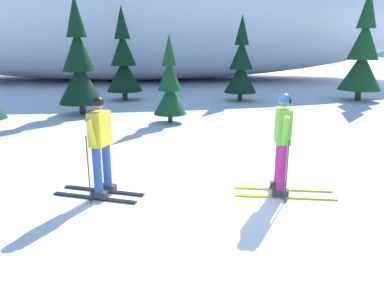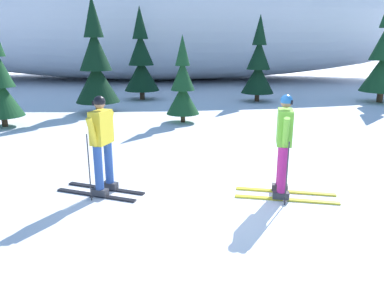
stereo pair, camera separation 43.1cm
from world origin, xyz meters
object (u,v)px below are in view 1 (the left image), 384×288
object	(u,v)px
pine_tree_center_right	(170,87)
skier_lime_jacket	(282,142)
pine_tree_left	(79,66)
pine_tree_center_left	(123,62)
pine_tree_far_right	(363,55)
skier_yellow_jacket	(100,145)
pine_tree_right	(241,66)

from	to	relation	value
pine_tree_center_right	skier_lime_jacket	bearing A→B (deg)	-71.65
skier_lime_jacket	pine_tree_left	bearing A→B (deg)	124.67
skier_lime_jacket	pine_tree_center_right	size ratio (longest dim) A/B	0.63
pine_tree_center_left	pine_tree_far_right	size ratio (longest dim) A/B	0.86
pine_tree_center_right	pine_tree_far_right	distance (m)	9.93
pine_tree_left	pine_tree_center_right	xyz separation A→B (m)	(3.36, -1.59, -0.59)
skier_lime_jacket	pine_tree_left	xyz separation A→B (m)	(-5.44, 7.86, 0.84)
skier_yellow_jacket	pine_tree_right	world-z (taller)	pine_tree_right
skier_yellow_jacket	pine_tree_center_left	bearing A→B (deg)	95.63
pine_tree_right	pine_tree_far_right	size ratio (longest dim) A/B	0.77
pine_tree_center_right	pine_tree_far_right	xyz separation A→B (m)	(8.78, 4.56, 0.87)
pine_tree_center_right	pine_tree_right	bearing A→B (deg)	55.81
skier_lime_jacket	pine_tree_center_left	xyz separation A→B (m)	(-4.30, 11.41, 0.82)
pine_tree_center_right	pine_tree_far_right	bearing A→B (deg)	27.47
pine_tree_left	pine_tree_center_left	size ratio (longest dim) A/B	1.01
skier_yellow_jacket	pine_tree_left	bearing A→B (deg)	106.09
pine_tree_center_left	pine_tree_far_right	xyz separation A→B (m)	(11.00, -0.58, 0.30)
skier_lime_jacket	pine_tree_center_left	bearing A→B (deg)	110.66
skier_yellow_jacket	pine_tree_center_left	size ratio (longest dim) A/B	0.42
pine_tree_far_right	pine_tree_center_left	bearing A→B (deg)	177.00
skier_lime_jacket	skier_yellow_jacket	bearing A→B (deg)	179.37
skier_yellow_jacket	pine_tree_left	size ratio (longest dim) A/B	0.41
pine_tree_right	pine_tree_left	bearing A→B (deg)	-154.57
skier_lime_jacket	pine_tree_right	world-z (taller)	pine_tree_right
pine_tree_center_left	pine_tree_left	bearing A→B (deg)	-107.78
skier_lime_jacket	pine_tree_far_right	distance (m)	12.78
skier_lime_jacket	pine_tree_right	size ratio (longest dim) A/B	0.47
skier_yellow_jacket	pine_tree_center_left	xyz separation A→B (m)	(-1.12, 11.37, 0.84)
pine_tree_left	pine_tree_center_right	size ratio (longest dim) A/B	1.48
skier_lime_jacket	pine_tree_right	distance (m)	11.06
pine_tree_center_left	pine_tree_far_right	bearing A→B (deg)	-3.00
pine_tree_center_right	pine_tree_far_right	size ratio (longest dim) A/B	0.58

